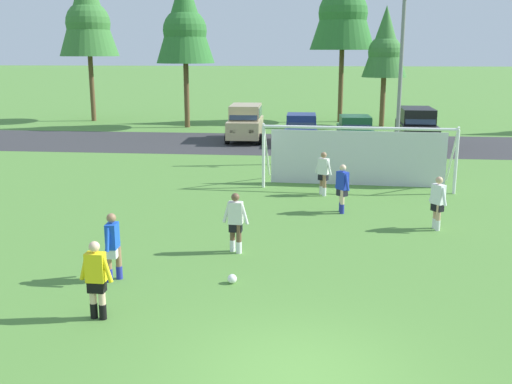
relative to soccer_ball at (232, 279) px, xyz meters
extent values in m
plane|color=#518438|center=(1.67, 11.05, -0.11)|extent=(400.00, 400.00, 0.00)
cube|color=#333335|center=(1.67, 21.73, -0.11)|extent=(52.00, 8.40, 0.01)
sphere|color=white|center=(0.00, 0.00, 0.00)|extent=(0.22, 0.22, 0.22)
sphere|color=black|center=(0.00, 0.00, 0.00)|extent=(0.08, 0.08, 0.08)
sphere|color=red|center=(0.06, 0.00, 0.00)|extent=(0.07, 0.07, 0.07)
cylinder|color=white|center=(7.12, 9.80, 1.11)|extent=(0.12, 0.12, 2.44)
cylinder|color=white|center=(-0.19, 10.14, 1.11)|extent=(0.12, 0.12, 2.44)
cylinder|color=white|center=(3.47, 9.97, 2.33)|extent=(7.32, 0.46, 0.12)
cylinder|color=white|center=(7.16, 10.70, 1.23)|extent=(0.17, 1.95, 2.46)
cylinder|color=white|center=(-0.15, 11.04, 1.23)|extent=(0.17, 1.95, 2.46)
cube|color=silver|center=(3.51, 10.97, 0.99)|extent=(6.95, 0.36, 2.20)
cylinder|color=beige|center=(-2.53, -2.13, 0.29)|extent=(0.14, 0.14, 0.80)
cylinder|color=beige|center=(-2.33, -2.16, 0.29)|extent=(0.14, 0.14, 0.80)
cylinder|color=black|center=(-2.53, -2.13, 0.05)|extent=(0.15, 0.15, 0.32)
cylinder|color=black|center=(-2.33, -2.16, 0.05)|extent=(0.15, 0.15, 0.32)
cube|color=black|center=(-2.43, -2.15, 0.61)|extent=(0.34, 0.23, 0.28)
cube|color=yellow|center=(-2.43, -2.15, 0.99)|extent=(0.38, 0.25, 0.60)
sphere|color=beige|center=(-2.43, -2.15, 1.42)|extent=(0.22, 0.22, 0.22)
cylinder|color=yellow|center=(-2.68, -2.10, 0.97)|extent=(0.23, 0.09, 0.55)
cylinder|color=yellow|center=(-2.18, -2.19, 0.97)|extent=(0.23, 0.09, 0.55)
cylinder|color=tan|center=(5.58, 4.83, 0.29)|extent=(0.14, 0.14, 0.80)
cylinder|color=tan|center=(5.54, 5.05, 0.29)|extent=(0.14, 0.14, 0.80)
cylinder|color=white|center=(5.58, 4.83, 0.05)|extent=(0.15, 0.15, 0.32)
cylinder|color=white|center=(5.54, 5.05, 0.05)|extent=(0.15, 0.15, 0.32)
cube|color=black|center=(5.56, 4.94, 0.61)|extent=(0.38, 0.40, 0.28)
cube|color=white|center=(5.56, 4.94, 0.99)|extent=(0.43, 0.45, 0.60)
sphere|color=tan|center=(5.56, 4.94, 1.42)|extent=(0.22, 0.22, 0.22)
cylinder|color=white|center=(5.69, 4.72, 0.97)|extent=(0.21, 0.23, 0.55)
cylinder|color=white|center=(5.43, 5.16, 0.97)|extent=(0.21, 0.23, 0.55)
cylinder|color=#936B4C|center=(2.21, 8.95, 0.29)|extent=(0.14, 0.14, 0.80)
cylinder|color=#936B4C|center=(2.10, 9.19, 0.29)|extent=(0.14, 0.14, 0.80)
cylinder|color=white|center=(2.21, 8.95, 0.05)|extent=(0.15, 0.15, 0.32)
cylinder|color=white|center=(2.10, 9.19, 0.05)|extent=(0.15, 0.15, 0.32)
cube|color=black|center=(2.16, 9.07, 0.61)|extent=(0.40, 0.35, 0.28)
cube|color=silver|center=(2.16, 9.07, 0.99)|extent=(0.45, 0.38, 0.60)
sphere|color=#936B4C|center=(2.16, 9.07, 1.42)|extent=(0.22, 0.22, 0.22)
cylinder|color=silver|center=(2.36, 8.92, 0.97)|extent=(0.25, 0.18, 0.55)
cylinder|color=silver|center=(1.95, 9.21, 0.97)|extent=(0.25, 0.18, 0.55)
cylinder|color=brown|center=(-0.12, 2.14, 0.29)|extent=(0.14, 0.14, 0.80)
cylinder|color=brown|center=(-0.31, 2.28, 0.29)|extent=(0.14, 0.14, 0.80)
cylinder|color=white|center=(-0.12, 2.14, 0.05)|extent=(0.15, 0.15, 0.32)
cylinder|color=white|center=(-0.31, 2.28, 0.05)|extent=(0.15, 0.15, 0.32)
cube|color=black|center=(-0.22, 2.21, 0.61)|extent=(0.35, 0.24, 0.28)
cube|color=silver|center=(-0.22, 2.21, 0.99)|extent=(0.39, 0.26, 0.60)
sphere|color=brown|center=(-0.22, 2.21, 1.42)|extent=(0.22, 0.22, 0.22)
cylinder|color=silver|center=(0.03, 2.16, 0.97)|extent=(0.23, 0.10, 0.55)
cylinder|color=silver|center=(-0.46, 2.27, 0.97)|extent=(0.23, 0.10, 0.55)
cylinder|color=#936B4C|center=(-2.71, 0.01, 0.29)|extent=(0.14, 0.14, 0.80)
cylinder|color=#936B4C|center=(-2.88, -0.20, 0.29)|extent=(0.14, 0.14, 0.80)
cylinder|color=#232D99|center=(-2.71, 0.01, 0.05)|extent=(0.15, 0.15, 0.32)
cylinder|color=#232D99|center=(-2.88, -0.20, 0.05)|extent=(0.15, 0.15, 0.32)
cube|color=silver|center=(-2.80, -0.09, 0.61)|extent=(0.23, 0.35, 0.28)
cube|color=blue|center=(-2.80, -0.09, 0.99)|extent=(0.25, 0.39, 0.60)
sphere|color=#936B4C|center=(-2.80, -0.09, 1.42)|extent=(0.22, 0.22, 0.22)
cylinder|color=blue|center=(-2.77, 0.16, 0.97)|extent=(0.10, 0.23, 0.55)
cylinder|color=blue|center=(-2.83, -0.34, 0.97)|extent=(0.10, 0.23, 0.55)
cylinder|color=beige|center=(2.78, 6.49, 0.29)|extent=(0.14, 0.14, 0.80)
cylinder|color=beige|center=(2.76, 6.74, 0.29)|extent=(0.14, 0.14, 0.80)
cylinder|color=#232D99|center=(2.78, 6.49, 0.05)|extent=(0.15, 0.15, 0.32)
cylinder|color=#232D99|center=(2.76, 6.74, 0.05)|extent=(0.15, 0.15, 0.32)
cube|color=black|center=(2.77, 6.62, 0.61)|extent=(0.39, 0.40, 0.28)
cube|color=#1E38B7|center=(2.77, 6.62, 0.99)|extent=(0.43, 0.44, 0.60)
sphere|color=beige|center=(2.77, 6.62, 1.42)|extent=(0.22, 0.22, 0.22)
cylinder|color=#1E38B7|center=(2.91, 6.40, 0.97)|extent=(0.22, 0.23, 0.55)
cylinder|color=#1E38B7|center=(2.63, 6.83, 0.97)|extent=(0.22, 0.23, 0.55)
cube|color=tan|center=(-2.43, 22.71, 0.71)|extent=(2.04, 4.66, 1.00)
cube|color=tan|center=(-2.44, 22.91, 1.63)|extent=(1.84, 3.05, 0.84)
cube|color=#28384C|center=(-2.39, 21.50, 1.61)|extent=(1.63, 0.43, 0.71)
cube|color=#28384C|center=(-1.55, 22.94, 1.63)|extent=(0.12, 2.55, 0.59)
cube|color=white|center=(-1.84, 20.47, 0.76)|extent=(0.28, 0.09, 0.20)
cube|color=white|center=(-2.88, 20.44, 0.76)|extent=(0.28, 0.09, 0.20)
cube|color=#B21414|center=(-1.98, 24.99, 0.76)|extent=(0.28, 0.09, 0.20)
cube|color=#B21414|center=(-3.02, 24.96, 0.76)|extent=(0.28, 0.09, 0.20)
cylinder|color=black|center=(-1.44, 21.32, 0.21)|extent=(0.26, 0.65, 0.64)
cylinder|color=black|center=(-3.33, 21.26, 0.21)|extent=(0.26, 0.65, 0.64)
cylinder|color=black|center=(-1.53, 24.17, 0.21)|extent=(0.26, 0.65, 0.64)
cylinder|color=black|center=(-3.42, 24.11, 0.21)|extent=(0.26, 0.65, 0.64)
cube|color=navy|center=(0.95, 21.90, 0.59)|extent=(1.88, 4.23, 0.76)
cube|color=navy|center=(0.95, 22.05, 1.29)|extent=(1.70, 2.13, 0.64)
cube|color=#28384C|center=(0.96, 21.08, 1.27)|extent=(1.54, 0.34, 0.55)
cube|color=#28384C|center=(1.78, 22.06, 1.29)|extent=(0.07, 1.79, 0.45)
cube|color=white|center=(1.48, 19.85, 0.64)|extent=(0.28, 0.09, 0.20)
cube|color=white|center=(0.49, 19.83, 0.64)|extent=(0.28, 0.09, 0.20)
cube|color=#B21414|center=(1.40, 23.97, 0.64)|extent=(0.28, 0.09, 0.20)
cube|color=#B21414|center=(0.41, 23.95, 0.64)|extent=(0.28, 0.09, 0.20)
cylinder|color=black|center=(1.87, 20.61, 0.21)|extent=(0.25, 0.64, 0.64)
cylinder|color=black|center=(0.07, 20.58, 0.21)|extent=(0.25, 0.64, 0.64)
cylinder|color=black|center=(1.82, 23.22, 0.21)|extent=(0.25, 0.64, 0.64)
cylinder|color=black|center=(0.02, 23.18, 0.21)|extent=(0.25, 0.64, 0.64)
cube|color=#194C2D|center=(4.03, 21.17, 0.59)|extent=(1.98, 4.27, 0.76)
cube|color=#194C2D|center=(4.02, 21.32, 1.29)|extent=(1.74, 2.17, 0.64)
cube|color=#28384C|center=(4.06, 20.35, 1.27)|extent=(1.54, 0.38, 0.55)
cube|color=#28384C|center=(4.86, 21.35, 1.29)|extent=(0.12, 1.79, 0.45)
cube|color=white|center=(4.61, 19.13, 0.64)|extent=(0.28, 0.09, 0.20)
cube|color=white|center=(3.62, 19.09, 0.64)|extent=(0.28, 0.09, 0.20)
cube|color=#B21414|center=(4.43, 23.25, 0.64)|extent=(0.28, 0.09, 0.20)
cube|color=#B21414|center=(3.44, 23.21, 0.64)|extent=(0.28, 0.09, 0.20)
cylinder|color=black|center=(4.98, 19.90, 0.21)|extent=(0.27, 0.65, 0.64)
cylinder|color=black|center=(3.18, 19.83, 0.21)|extent=(0.27, 0.65, 0.64)
cylinder|color=black|center=(4.87, 22.51, 0.21)|extent=(0.27, 0.65, 0.64)
cylinder|color=black|center=(3.07, 22.43, 0.21)|extent=(0.27, 0.65, 0.64)
cube|color=black|center=(7.49, 21.57, 0.71)|extent=(1.97, 4.63, 1.00)
cube|color=black|center=(7.49, 21.77, 1.63)|extent=(1.79, 3.03, 0.84)
cube|color=#28384C|center=(7.47, 20.35, 1.61)|extent=(1.62, 0.40, 0.71)
cube|color=#28384C|center=(8.38, 21.75, 1.63)|extent=(0.08, 2.55, 0.59)
cube|color=white|center=(7.98, 19.30, 0.76)|extent=(0.28, 0.08, 0.20)
cube|color=white|center=(6.93, 19.31, 0.76)|extent=(0.28, 0.08, 0.20)
cube|color=#B21414|center=(8.05, 23.82, 0.76)|extent=(0.28, 0.08, 0.20)
cube|color=#B21414|center=(7.00, 23.83, 0.76)|extent=(0.28, 0.08, 0.20)
cylinder|color=black|center=(8.42, 20.13, 0.21)|extent=(0.25, 0.64, 0.64)
cylinder|color=black|center=(6.52, 20.15, 0.21)|extent=(0.25, 0.64, 0.64)
cylinder|color=black|center=(8.46, 22.98, 0.21)|extent=(0.25, 0.64, 0.64)
cylinder|color=black|center=(6.56, 23.01, 0.21)|extent=(0.25, 0.64, 0.64)
cylinder|color=brown|center=(-15.48, 32.11, 2.35)|extent=(0.36, 0.36, 4.92)
cone|color=#387533|center=(-15.48, 32.11, 8.25)|extent=(4.43, 4.43, 6.89)
sphere|color=#387533|center=(-15.48, 32.11, 7.22)|extent=(3.32, 3.32, 3.32)
cylinder|color=brown|center=(-7.35, 28.87, 2.13)|extent=(0.36, 0.36, 4.48)
cone|color=#2D702D|center=(-7.35, 28.87, 7.50)|extent=(4.03, 4.03, 6.27)
sphere|color=#2D702D|center=(-7.35, 28.87, 6.56)|extent=(3.02, 3.02, 3.02)
cylinder|color=brown|center=(3.59, 33.47, 2.59)|extent=(0.36, 0.36, 5.39)
sphere|color=#2D702D|center=(3.59, 33.47, 7.92)|extent=(3.64, 3.64, 3.64)
cylinder|color=brown|center=(6.50, 30.85, 1.64)|extent=(0.36, 0.36, 3.50)
cone|color=#387533|center=(6.50, 30.85, 5.84)|extent=(3.15, 3.15, 4.90)
sphere|color=#387533|center=(6.50, 30.85, 5.11)|extent=(2.36, 2.36, 2.36)
cylinder|color=slate|center=(5.74, 16.28, 3.94)|extent=(0.18, 0.18, 8.10)
cylinder|color=slate|center=(5.74, 16.28, 0.04)|extent=(0.32, 0.32, 0.30)
camera|label=1|loc=(1.90, -12.96, 5.18)|focal=41.91mm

